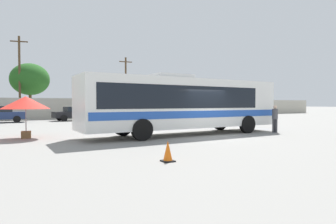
% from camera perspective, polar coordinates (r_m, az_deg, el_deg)
% --- Properties ---
extents(ground_plane, '(300.00, 300.00, 0.00)m').
position_cam_1_polar(ground_plane, '(23.99, -6.42, -2.52)').
color(ground_plane, gray).
extents(perimeter_wall, '(80.00, 0.30, 2.37)m').
position_cam_1_polar(perimeter_wall, '(35.43, -14.19, 0.71)').
color(perimeter_wall, '#B2AD9E').
rests_on(perimeter_wall, ground_plane).
extents(coach_bus_white_blue, '(11.93, 2.89, 3.35)m').
position_cam_1_polar(coach_bus_white_blue, '(16.11, 2.97, 1.83)').
color(coach_bus_white_blue, white).
rests_on(coach_bus_white_blue, ground_plane).
extents(attendant_by_bus_door, '(0.45, 0.45, 1.65)m').
position_cam_1_polar(attendant_by_bus_door, '(18.50, 20.56, -0.97)').
color(attendant_by_bus_door, '#38383D').
rests_on(attendant_by_bus_door, ground_plane).
extents(vendor_umbrella_near_gate_red, '(2.34, 2.34, 2.13)m').
position_cam_1_polar(vendor_umbrella_near_gate_red, '(16.10, -26.52, 1.58)').
color(vendor_umbrella_near_gate_red, gray).
rests_on(vendor_umbrella_near_gate_red, ground_plane).
extents(parked_car_second_dark_blue, '(4.20, 2.07, 1.54)m').
position_cam_1_polar(parked_car_second_dark_blue, '(30.53, -30.45, -0.33)').
color(parked_car_second_dark_blue, navy).
rests_on(parked_car_second_dark_blue, ground_plane).
extents(parked_car_third_black, '(4.34, 2.29, 1.43)m').
position_cam_1_polar(parked_car_third_black, '(31.21, -18.07, -0.22)').
color(parked_car_third_black, black).
rests_on(parked_car_third_black, ground_plane).
extents(utility_pole_near, '(1.80, 0.28, 8.13)m').
position_cam_1_polar(utility_pole_near, '(40.06, -8.42, 5.23)').
color(utility_pole_near, '#4C3823').
rests_on(utility_pole_near, ground_plane).
extents(utility_pole_far, '(1.78, 0.51, 9.25)m').
position_cam_1_polar(utility_pole_far, '(36.04, -27.50, 6.36)').
color(utility_pole_far, '#4C3823').
rests_on(utility_pole_far, ground_plane).
extents(roadside_tree_midleft, '(4.41, 4.41, 6.52)m').
position_cam_1_polar(roadside_tree_midleft, '(37.76, -25.83, 5.88)').
color(roadside_tree_midleft, brown).
rests_on(roadside_tree_midleft, ground_plane).
extents(traffic_cone_on_apron, '(0.36, 0.36, 0.64)m').
position_cam_1_polar(traffic_cone_on_apron, '(8.70, -0.03, -7.88)').
color(traffic_cone_on_apron, black).
rests_on(traffic_cone_on_apron, ground_plane).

